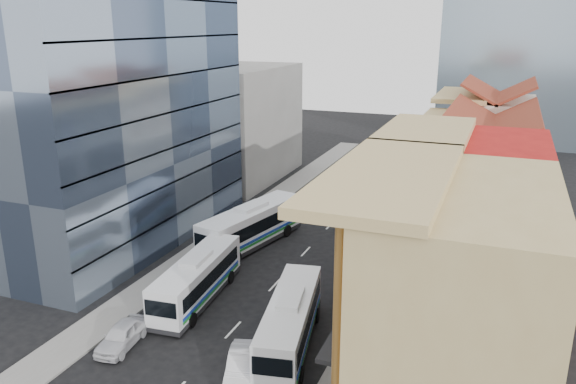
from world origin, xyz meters
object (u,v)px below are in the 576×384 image
at_px(shophouse_tan, 460,306).
at_px(sedan_right, 242,364).
at_px(office_tower, 108,73).
at_px(bus_left_near, 197,278).
at_px(sedan_left, 122,335).
at_px(bus_left_far, 252,225).
at_px(bus_right, 290,321).

distance_m(shophouse_tan, sedan_right, 12.54).
height_order(office_tower, bus_left_near, office_tower).
bearing_deg(sedan_left, sedan_right, -6.77).
bearing_deg(sedan_right, sedan_left, 162.07).
bearing_deg(bus_left_far, sedan_left, -79.56).
bearing_deg(sedan_left, bus_left_near, 72.78).
xyz_separation_m(shophouse_tan, sedan_right, (-11.30, -1.19, -5.29)).
bearing_deg(sedan_left, office_tower, 120.35).
bearing_deg(office_tower, bus_right, -28.28).
distance_m(office_tower, sedan_left, 23.80).
xyz_separation_m(bus_left_near, sedan_left, (-1.29, -6.98, -0.98)).
bearing_deg(bus_left_near, sedan_left, -105.66).
bearing_deg(bus_left_near, office_tower, 142.09).
relative_size(office_tower, bus_left_far, 2.48).
distance_m(shophouse_tan, bus_left_far, 25.50).
xyz_separation_m(bus_right, sedan_right, (-1.44, -3.82, -1.00)).
bearing_deg(bus_right, bus_left_far, 112.03).
height_order(bus_left_near, bus_right, bus_left_near).
xyz_separation_m(shophouse_tan, bus_left_near, (-18.21, 5.79, -4.28)).
relative_size(bus_left_far, sedan_right, 2.80).
xyz_separation_m(office_tower, sedan_left, (11.50, -15.19, -14.26)).
height_order(office_tower, bus_right, office_tower).
bearing_deg(office_tower, sedan_right, -37.64).
bearing_deg(bus_right, sedan_left, -169.55).
height_order(bus_left_near, bus_left_far, bus_left_far).
bearing_deg(bus_right, shophouse_tan, -26.07).
height_order(bus_left_near, sedan_left, bus_left_near).
bearing_deg(sedan_right, bus_left_near, 116.76).
distance_m(shophouse_tan, office_tower, 35.19).
xyz_separation_m(shophouse_tan, office_tower, (-31.00, 14.00, 9.00)).
height_order(office_tower, sedan_right, office_tower).
distance_m(office_tower, sedan_right, 28.68).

